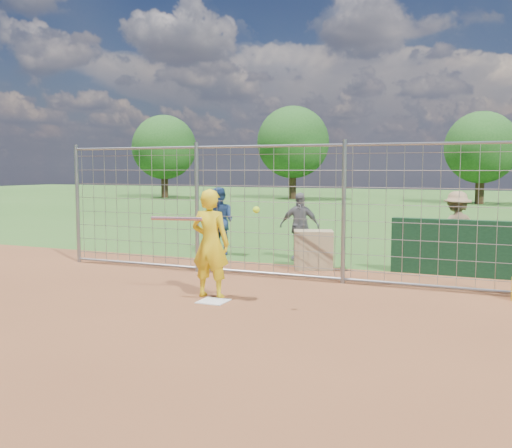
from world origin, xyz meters
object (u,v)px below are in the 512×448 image
at_px(bystander_b, 299,226).
at_px(batter, 210,243).
at_px(bystander_a, 219,221).
at_px(equipment_bin, 313,250).
at_px(bystander_c, 457,229).

bearing_deg(bystander_b, batter, -99.89).
height_order(bystander_a, equipment_bin, bystander_a).
distance_m(batter, equipment_bin, 3.30).
distance_m(bystander_b, equipment_bin, 1.20).
height_order(bystander_a, bystander_c, bystander_a).
relative_size(batter, equipment_bin, 2.20).
bearing_deg(batter, bystander_b, -93.66).
xyz_separation_m(bystander_c, equipment_bin, (-2.72, -1.43, -0.40)).
distance_m(bystander_b, bystander_c, 3.38).
distance_m(batter, bystander_b, 4.13).
xyz_separation_m(bystander_b, bystander_c, (3.35, 0.49, 0.03)).
bearing_deg(bystander_b, bystander_a, 169.96).
bearing_deg(bystander_c, bystander_a, -22.81).
relative_size(bystander_b, bystander_c, 0.96).
bearing_deg(bystander_a, batter, -53.51).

